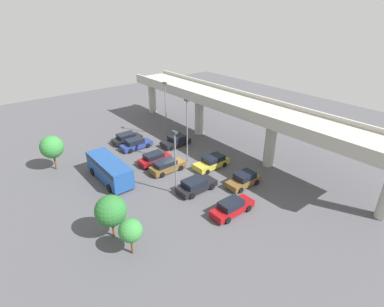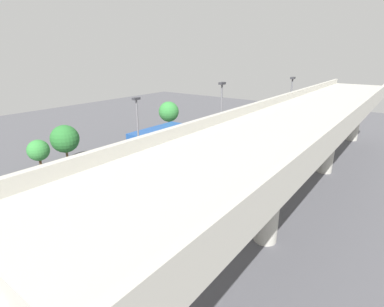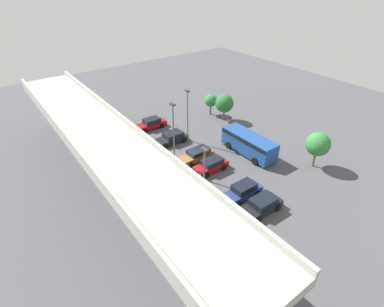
% 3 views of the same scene
% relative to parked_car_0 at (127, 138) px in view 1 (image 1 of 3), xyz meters
% --- Properties ---
extents(ground_plane, '(90.79, 90.79, 0.00)m').
position_rel_parked_car_0_xyz_m(ground_plane, '(11.15, 1.22, -0.74)').
color(ground_plane, '#4C4C51').
extents(highway_overpass, '(43.77, 6.17, 7.84)m').
position_rel_parked_car_0_xyz_m(highway_overpass, '(11.15, 11.01, 5.53)').
color(highway_overpass, '#ADAAA0').
rests_on(highway_overpass, ground_plane).
extents(parked_car_0, '(2.18, 4.41, 1.51)m').
position_rel_parked_car_0_xyz_m(parked_car_0, '(0.00, 0.00, 0.00)').
color(parked_car_0, black).
rests_on(parked_car_0, ground_plane).
extents(parked_car_1, '(2.01, 4.65, 1.55)m').
position_rel_parked_car_0_xyz_m(parked_car_1, '(2.73, 0.00, -0.01)').
color(parked_car_1, navy).
rests_on(parked_car_1, ground_plane).
extents(parked_car_2, '(2.23, 4.39, 1.55)m').
position_rel_parked_car_0_xyz_m(parked_car_2, '(5.58, 5.25, -0.01)').
color(parked_car_2, black).
rests_on(parked_car_2, ground_plane).
extents(parked_car_3, '(1.97, 4.31, 1.52)m').
position_rel_parked_car_0_xyz_m(parked_car_3, '(8.46, -0.40, -0.00)').
color(parked_car_3, maroon).
rests_on(parked_car_3, ground_plane).
extents(parked_car_4, '(2.02, 4.62, 1.54)m').
position_rel_parked_car_0_xyz_m(parked_car_4, '(11.23, -0.31, 0.02)').
color(parked_car_4, brown).
rests_on(parked_car_4, ground_plane).
extents(parked_car_5, '(2.19, 4.79, 1.50)m').
position_rel_parked_car_0_xyz_m(parked_car_5, '(14.00, 4.84, -0.02)').
color(parked_car_5, gold).
rests_on(parked_car_5, ground_plane).
extents(parked_car_6, '(2.23, 4.73, 1.48)m').
position_rel_parked_car_0_xyz_m(parked_car_6, '(16.95, -0.27, -0.03)').
color(parked_car_6, black).
rests_on(parked_car_6, ground_plane).
extents(parked_car_7, '(2.05, 4.34, 1.57)m').
position_rel_parked_car_0_xyz_m(parked_car_7, '(19.59, 4.78, 0.00)').
color(parked_car_7, brown).
rests_on(parked_car_7, ground_plane).
extents(parked_car_8, '(1.98, 4.86, 1.55)m').
position_rel_parked_car_0_xyz_m(parked_car_8, '(22.46, -0.11, -0.01)').
color(parked_car_8, maroon).
rests_on(parked_car_8, ground_plane).
extents(shuttle_bus, '(7.82, 2.80, 2.63)m').
position_rel_parked_car_0_xyz_m(shuttle_bus, '(8.60, -6.81, 0.84)').
color(shuttle_bus, '#1E478C').
rests_on(shuttle_bus, ground_plane).
extents(lamp_post_near_aisle, '(0.70, 0.35, 7.49)m').
position_rel_parked_car_0_xyz_m(lamp_post_near_aisle, '(15.95, -2.33, 3.68)').
color(lamp_post_near_aisle, slate).
rests_on(lamp_post_near_aisle, ground_plane).
extents(lamp_post_mid_lot, '(0.70, 0.35, 8.71)m').
position_rel_parked_car_0_xyz_m(lamp_post_mid_lot, '(1.71, 6.20, 4.32)').
color(lamp_post_mid_lot, slate).
rests_on(lamp_post_mid_lot, ground_plane).
extents(lamp_post_by_overpass, '(0.70, 0.35, 8.71)m').
position_rel_parked_car_0_xyz_m(lamp_post_by_overpass, '(10.95, 3.18, 4.31)').
color(lamp_post_by_overpass, slate).
rests_on(lamp_post_by_overpass, ground_plane).
extents(tree_front_left, '(2.88, 2.88, 4.55)m').
position_rel_parked_car_0_xyz_m(tree_front_left, '(1.71, -11.10, 2.36)').
color(tree_front_left, brown).
rests_on(tree_front_left, ground_plane).
extents(tree_front_centre, '(2.83, 2.83, 4.24)m').
position_rel_parked_car_0_xyz_m(tree_front_centre, '(18.05, -10.90, 2.08)').
color(tree_front_centre, brown).
rests_on(tree_front_centre, ground_plane).
extents(tree_front_right, '(2.01, 2.01, 3.44)m').
position_rel_parked_car_0_xyz_m(tree_front_right, '(21.00, -10.61, 1.68)').
color(tree_front_right, brown).
rests_on(tree_front_right, ground_plane).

